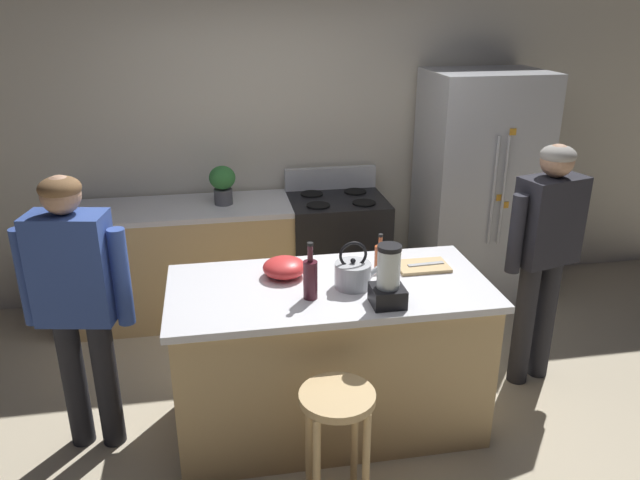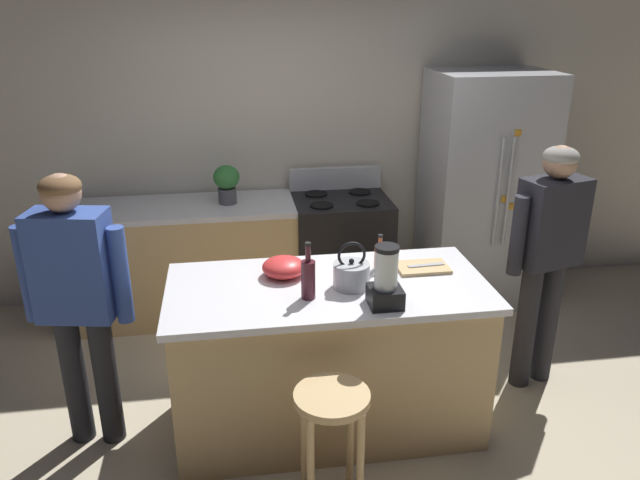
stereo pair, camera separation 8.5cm
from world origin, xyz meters
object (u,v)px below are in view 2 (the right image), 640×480
at_px(person_by_sink_right, 548,246).
at_px(cutting_board, 423,267).
at_px(mixing_bowl, 284,267).
at_px(chef_knife, 426,265).
at_px(kitchen_island, 328,356).
at_px(potted_plant, 227,182).
at_px(person_by_island_left, 76,289).
at_px(bar_stool, 332,422).
at_px(bottle_wine, 308,278).
at_px(bottle_cooking_sauce, 380,257).
at_px(blender_appliance, 386,281).
at_px(tea_kettle, 352,274).
at_px(stove_range, 341,251).
at_px(refrigerator, 483,191).

bearing_deg(person_by_sink_right, cutting_board, -172.85).
xyz_separation_m(mixing_bowl, chef_knife, (0.84, -0.03, -0.03)).
xyz_separation_m(kitchen_island, potted_plant, (-0.53, 1.55, 0.63)).
height_order(person_by_island_left, bar_stool, person_by_island_left).
height_order(bottle_wine, bottle_cooking_sauce, bottle_wine).
height_order(person_by_island_left, person_by_sink_right, person_by_sink_right).
distance_m(bottle_wine, mixing_bowl, 0.32).
bearing_deg(chef_knife, bar_stool, -133.64).
height_order(potted_plant, blender_appliance, blender_appliance).
bearing_deg(mixing_bowl, cutting_board, -1.83).
bearing_deg(tea_kettle, person_by_island_left, 175.71).
bearing_deg(bar_stool, chef_knife, 49.67).
height_order(stove_range, chef_knife, stove_range).
xyz_separation_m(person_by_island_left, bar_stool, (1.25, -0.76, -0.42)).
xyz_separation_m(bottle_cooking_sauce, chef_knife, (0.27, -0.04, -0.06)).
height_order(bottle_wine, chef_knife, bottle_wine).
relative_size(blender_appliance, cutting_board, 1.10).
distance_m(stove_range, chef_knife, 1.50).
relative_size(refrigerator, mixing_bowl, 7.66).
bearing_deg(bottle_cooking_sauce, person_by_sink_right, 3.55).
distance_m(kitchen_island, person_by_sink_right, 1.53).
relative_size(potted_plant, bottle_cooking_sauce, 1.39).
distance_m(bottle_wine, tea_kettle, 0.27).
distance_m(bar_stool, bottle_cooking_sauce, 1.07).
xyz_separation_m(person_by_island_left, cutting_board, (1.93, 0.06, -0.03)).
distance_m(bottle_cooking_sauce, chef_knife, 0.28).
bearing_deg(person_by_island_left, person_by_sink_right, 3.50).
relative_size(person_by_island_left, cutting_board, 5.33).
xyz_separation_m(person_by_sink_right, potted_plant, (-1.95, 1.32, 0.12)).
bearing_deg(blender_appliance, potted_plant, 113.05).
bearing_deg(mixing_bowl, chef_knife, -1.78).
distance_m(kitchen_island, mixing_bowl, 0.58).
height_order(blender_appliance, cutting_board, blender_appliance).
xyz_separation_m(tea_kettle, cutting_board, (0.46, 0.17, -0.07)).
bearing_deg(bar_stool, refrigerator, 53.58).
bearing_deg(bottle_wine, chef_knife, 20.15).
bearing_deg(potted_plant, blender_appliance, -66.95).
xyz_separation_m(bottle_cooking_sauce, tea_kettle, (-0.21, -0.21, 0.00)).
height_order(mixing_bowl, chef_knife, mixing_bowl).
bearing_deg(person_by_sink_right, stove_range, 129.42).
height_order(person_by_sink_right, mixing_bowl, person_by_sink_right).
height_order(blender_appliance, bottle_cooking_sauce, blender_appliance).
distance_m(bar_stool, chef_knife, 1.16).
distance_m(mixing_bowl, chef_knife, 0.84).
bearing_deg(bottle_cooking_sauce, stove_range, 88.92).
relative_size(stove_range, blender_appliance, 3.33).
xyz_separation_m(person_by_island_left, chef_knife, (1.95, 0.06, -0.02)).
bearing_deg(person_by_island_left, refrigerator, 26.57).
distance_m(person_by_sink_right, chef_knife, 0.82).
xyz_separation_m(bottle_wine, chef_knife, (0.73, 0.27, -0.09)).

